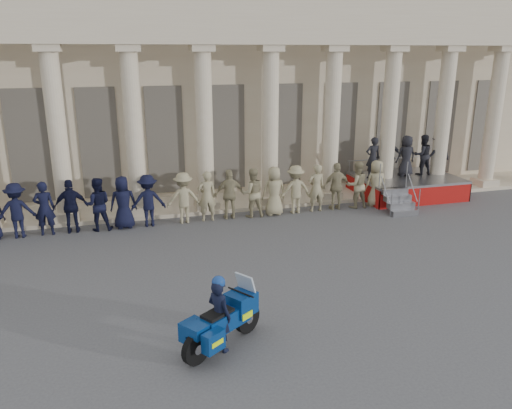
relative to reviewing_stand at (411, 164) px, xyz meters
name	(u,v)px	position (x,y,z in m)	size (l,w,h in m)	color
ground	(213,313)	(-10.26, -7.87, -1.43)	(90.00, 90.00, 0.00)	#47474A
building	(153,84)	(-10.26, 6.88, 3.10)	(40.00, 12.50, 9.00)	#C5B394
officer_rank	(126,202)	(-12.05, -1.00, -0.48)	(20.38, 0.72, 1.89)	black
reviewing_stand	(411,164)	(0.00, 0.00, 0.00)	(4.30, 4.09, 2.62)	gray
motorcycle	(223,320)	(-10.29, -9.34, -0.80)	(1.94, 1.57, 1.45)	black
rider	(219,313)	(-10.39, -9.41, -0.58)	(0.65, 0.70, 1.69)	black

